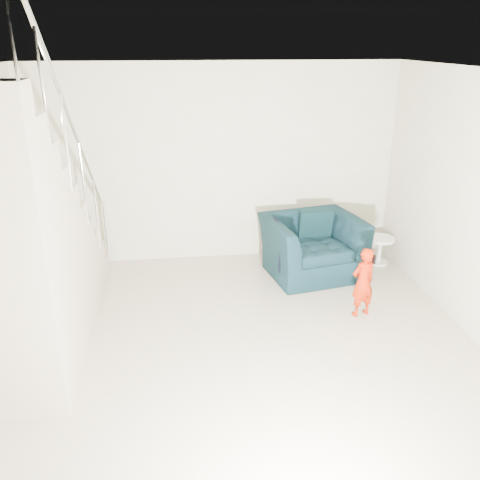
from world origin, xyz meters
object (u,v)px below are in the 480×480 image
at_px(armchair, 312,246).
at_px(side_table, 380,246).
at_px(toddler, 363,282).
at_px(staircase, 24,266).

distance_m(armchair, side_table, 1.06).
bearing_deg(toddler, armchair, -95.18).
bearing_deg(staircase, side_table, 21.30).
height_order(toddler, side_table, toddler).
distance_m(side_table, staircase, 4.61).
distance_m(toddler, staircase, 3.55).
bearing_deg(armchair, side_table, 0.20).
bearing_deg(side_table, toddler, -118.94).
distance_m(toddler, side_table, 1.56).
height_order(armchair, side_table, armchair).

